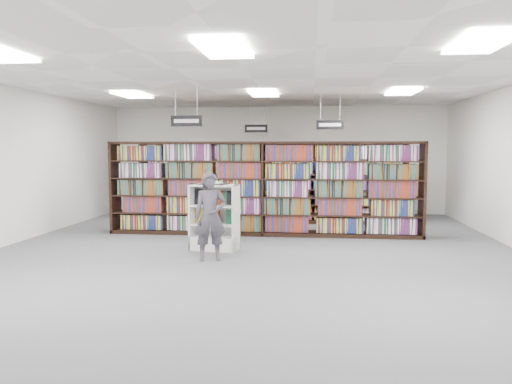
# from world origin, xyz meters

# --- Properties ---
(floor) EXTENTS (12.00, 12.00, 0.00)m
(floor) POSITION_xyz_m (0.00, 0.00, 0.00)
(floor) COLOR #58595E
(floor) RESTS_ON ground
(ceiling) EXTENTS (10.00, 12.00, 0.10)m
(ceiling) POSITION_xyz_m (0.00, 0.00, 3.20)
(ceiling) COLOR silver
(ceiling) RESTS_ON wall_back
(wall_back) EXTENTS (10.00, 0.10, 3.20)m
(wall_back) POSITION_xyz_m (0.00, 6.00, 1.60)
(wall_back) COLOR white
(wall_back) RESTS_ON ground
(wall_front) EXTENTS (10.00, 0.10, 3.20)m
(wall_front) POSITION_xyz_m (0.00, -6.00, 1.60)
(wall_front) COLOR white
(wall_front) RESTS_ON ground
(bookshelf_row_near) EXTENTS (7.00, 0.60, 2.10)m
(bookshelf_row_near) POSITION_xyz_m (0.00, 2.00, 1.05)
(bookshelf_row_near) COLOR black
(bookshelf_row_near) RESTS_ON floor
(bookshelf_row_mid) EXTENTS (7.00, 0.60, 2.10)m
(bookshelf_row_mid) POSITION_xyz_m (0.00, 4.00, 1.05)
(bookshelf_row_mid) COLOR black
(bookshelf_row_mid) RESTS_ON floor
(bookshelf_row_far) EXTENTS (7.00, 0.60, 2.10)m
(bookshelf_row_far) POSITION_xyz_m (0.00, 5.70, 1.05)
(bookshelf_row_far) COLOR black
(bookshelf_row_far) RESTS_ON floor
(aisle_sign_left) EXTENTS (0.65, 0.02, 0.80)m
(aisle_sign_left) POSITION_xyz_m (-1.50, 1.00, 2.53)
(aisle_sign_left) COLOR #B2B2B7
(aisle_sign_left) RESTS_ON ceiling
(aisle_sign_right) EXTENTS (0.65, 0.02, 0.80)m
(aisle_sign_right) POSITION_xyz_m (1.50, 3.00, 2.53)
(aisle_sign_right) COLOR #B2B2B7
(aisle_sign_right) RESTS_ON ceiling
(aisle_sign_center) EXTENTS (0.65, 0.02, 0.80)m
(aisle_sign_center) POSITION_xyz_m (-0.50, 5.00, 2.53)
(aisle_sign_center) COLOR #B2B2B7
(aisle_sign_center) RESTS_ON ceiling
(troffer_front_center) EXTENTS (0.60, 1.20, 0.04)m
(troffer_front_center) POSITION_xyz_m (0.00, -3.00, 3.16)
(troffer_front_center) COLOR white
(troffer_front_center) RESTS_ON ceiling
(troffer_front_right) EXTENTS (0.60, 1.20, 0.04)m
(troffer_front_right) POSITION_xyz_m (3.00, -3.00, 3.16)
(troffer_front_right) COLOR white
(troffer_front_right) RESTS_ON ceiling
(troffer_back_left) EXTENTS (0.60, 1.20, 0.04)m
(troffer_back_left) POSITION_xyz_m (-3.00, 2.00, 3.16)
(troffer_back_left) COLOR white
(troffer_back_left) RESTS_ON ceiling
(troffer_back_center) EXTENTS (0.60, 1.20, 0.04)m
(troffer_back_center) POSITION_xyz_m (0.00, 2.00, 3.16)
(troffer_back_center) COLOR white
(troffer_back_center) RESTS_ON ceiling
(troffer_back_right) EXTENTS (0.60, 1.20, 0.04)m
(troffer_back_right) POSITION_xyz_m (3.00, 2.00, 3.16)
(troffer_back_right) COLOR white
(troffer_back_right) RESTS_ON ceiling
(endcap_display) EXTENTS (0.95, 0.56, 1.26)m
(endcap_display) POSITION_xyz_m (-0.77, 0.23, 0.45)
(endcap_display) COLOR silver
(endcap_display) RESTS_ON floor
(open_book) EXTENTS (0.73, 0.54, 0.13)m
(open_book) POSITION_xyz_m (-0.87, 0.24, 1.29)
(open_book) COLOR black
(open_book) RESTS_ON endcap_display
(shopper) EXTENTS (0.63, 0.49, 1.54)m
(shopper) POSITION_xyz_m (-0.67, -0.70, 0.77)
(shopper) COLOR #46414A
(shopper) RESTS_ON floor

